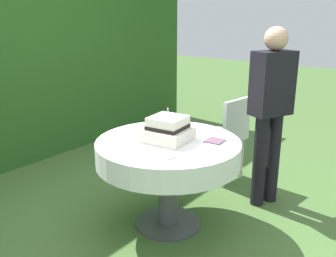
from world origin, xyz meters
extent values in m
plane|color=#476B33|center=(0.00, 0.00, 0.00)|extent=(20.00, 20.00, 0.00)
cylinder|color=#4C4C51|center=(0.00, 0.00, 0.01)|extent=(0.54, 0.54, 0.02)
cylinder|color=#4C4C51|center=(0.00, 0.00, 0.36)|extent=(0.16, 0.16, 0.71)
cylinder|color=olive|center=(0.00, 0.00, 0.72)|extent=(1.12, 1.12, 0.03)
cylinder|color=white|center=(0.00, 0.00, 0.65)|extent=(1.15, 1.15, 0.18)
cube|color=silver|center=(0.01, 0.01, 0.79)|extent=(0.37, 0.37, 0.10)
cube|color=silver|center=(0.01, 0.01, 0.89)|extent=(0.29, 0.29, 0.10)
cube|color=black|center=(0.01, 0.01, 0.86)|extent=(0.29, 0.29, 0.03)
sphere|color=#E04C8C|center=(0.12, 0.15, 0.86)|extent=(0.09, 0.09, 0.09)
cylinder|color=silver|center=(0.01, 0.01, 0.97)|extent=(0.01, 0.01, 0.07)
cylinder|color=white|center=(-0.28, -0.19, 0.75)|extent=(0.15, 0.15, 0.01)
cylinder|color=white|center=(0.26, 0.16, 0.75)|extent=(0.10, 0.10, 0.01)
cube|color=#6B4C60|center=(0.21, -0.30, 0.75)|extent=(0.15, 0.15, 0.01)
cylinder|color=white|center=(1.26, 0.28, 0.23)|extent=(0.03, 0.03, 0.45)
cylinder|color=white|center=(0.94, 0.32, 0.23)|extent=(0.03, 0.03, 0.45)
cylinder|color=white|center=(1.22, -0.04, 0.23)|extent=(0.03, 0.03, 0.45)
cylinder|color=white|center=(0.90, 0.00, 0.23)|extent=(0.03, 0.03, 0.45)
cube|color=white|center=(1.08, 0.14, 0.47)|extent=(0.45, 0.45, 0.04)
cube|color=white|center=(1.05, -0.04, 0.69)|extent=(0.40, 0.09, 0.40)
cylinder|color=black|center=(0.93, -0.49, 0.42)|extent=(0.12, 0.12, 0.85)
cylinder|color=black|center=(0.79, -0.43, 0.42)|extent=(0.12, 0.12, 0.85)
cube|color=black|center=(0.86, -0.46, 1.12)|extent=(0.41, 0.33, 0.55)
sphere|color=tan|center=(0.86, -0.46, 1.50)|extent=(0.20, 0.20, 0.20)
camera|label=1|loc=(-2.27, -1.77, 1.74)|focal=41.34mm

